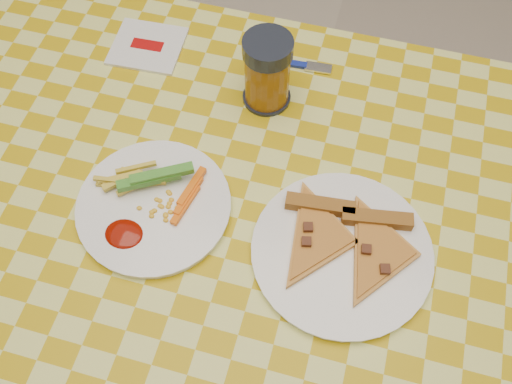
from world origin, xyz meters
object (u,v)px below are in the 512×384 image
drink_glass (267,72)px  plate_right (341,253)px  table (239,238)px  plate_left (154,207)px

drink_glass → plate_right: bearing=-54.8°
table → drink_glass: drink_glass is taller
table → plate_right: bearing=-6.2°
plate_left → plate_right: same height
plate_left → drink_glass: size_ratio=1.73×
plate_right → plate_left: bearing=180.0°
plate_right → drink_glass: bearing=125.2°
plate_left → drink_glass: drink_glass is taller
plate_left → plate_right: bearing=-0.0°
plate_left → plate_right: 0.30m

